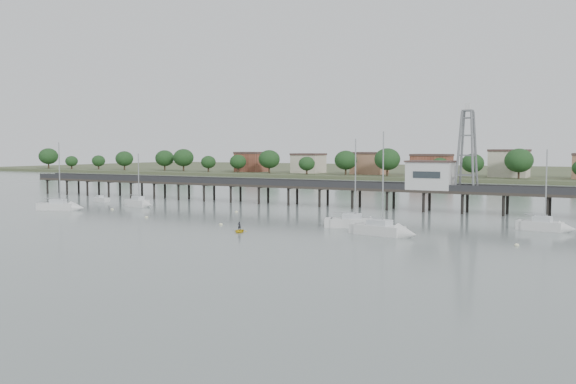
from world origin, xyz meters
name	(u,v)px	position (x,y,z in m)	size (l,w,h in m)	color
ground_plane	(82,245)	(0.00, 0.00, 0.00)	(500.00, 500.00, 0.00)	gray
pier	(308,187)	(0.00, 60.00, 3.79)	(150.00, 5.00, 5.50)	#2D2823
pier_building	(431,175)	(25.00, 60.00, 6.67)	(8.40, 5.40, 5.30)	silver
lattice_tower	(467,151)	(31.50, 60.00, 11.10)	(3.20, 3.20, 15.50)	slate
sailboat_b	(141,203)	(-27.90, 41.95, 0.65)	(6.75, 2.89, 10.97)	silver
sailboat_c	(361,223)	(22.95, 31.80, 0.64)	(8.62, 4.92, 13.68)	silver
sailboat_a	(65,207)	(-35.60, 29.71, 0.64)	(8.35, 5.17, 13.33)	silver
sailboat_e	(550,227)	(47.62, 40.72, 0.65)	(7.40, 3.03, 11.98)	silver
sailboat_d	(389,231)	(29.52, 25.40, 0.64)	(9.21, 4.27, 14.60)	silver
white_tender	(102,199)	(-43.68, 47.31, 0.44)	(3.86, 2.12, 1.42)	silver
yellow_dinghy	(239,232)	(10.05, 19.10, 0.00)	(1.81, 0.52, 2.53)	yellow
dinghy_occupant	(239,232)	(10.05, 19.10, 0.00)	(0.45, 1.22, 0.29)	black
mooring_buoys	(251,220)	(3.93, 31.95, 0.08)	(74.67, 17.98, 0.39)	#FBFBC3
far_shore	(490,172)	(0.36, 239.58, 0.95)	(500.00, 170.00, 10.40)	#475133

